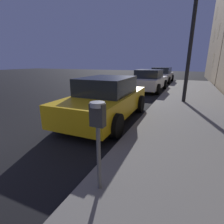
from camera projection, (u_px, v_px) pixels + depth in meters
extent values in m
cylinder|color=#59595B|center=(99.00, 159.00, 2.29)|extent=(0.06, 0.06, 0.96)
cube|color=#333333|center=(98.00, 115.00, 2.11)|extent=(0.19, 0.11, 0.30)
cylinder|color=#999EA5|center=(97.00, 104.00, 2.07)|extent=(0.19, 0.19, 0.06)
cube|color=black|center=(94.00, 112.00, 2.12)|extent=(0.01, 0.08, 0.11)
cube|color=gold|center=(106.00, 103.00, 5.68)|extent=(1.82, 4.19, 0.64)
cube|color=#1E2328|center=(107.00, 86.00, 5.57)|extent=(1.56, 2.02, 0.56)
cylinder|color=black|center=(101.00, 100.00, 7.21)|extent=(0.24, 0.67, 0.66)
cylinder|color=black|center=(140.00, 104.00, 6.56)|extent=(0.24, 0.67, 0.66)
cylinder|color=black|center=(62.00, 117.00, 4.94)|extent=(0.24, 0.67, 0.66)
cylinder|color=black|center=(116.00, 126.00, 4.30)|extent=(0.24, 0.67, 0.66)
cube|color=silver|center=(149.00, 82.00, 11.52)|extent=(1.89, 4.14, 0.64)
cube|color=#1E2328|center=(149.00, 74.00, 11.24)|extent=(1.60, 1.93, 0.56)
cylinder|color=black|center=(142.00, 83.00, 13.05)|extent=(0.24, 0.67, 0.66)
cylinder|color=black|center=(165.00, 84.00, 12.30)|extent=(0.24, 0.67, 0.66)
cylinder|color=black|center=(131.00, 87.00, 10.88)|extent=(0.24, 0.67, 0.66)
cylinder|color=black|center=(158.00, 89.00, 10.13)|extent=(0.24, 0.67, 0.66)
cube|color=#B7B7BF|center=(162.00, 76.00, 16.48)|extent=(1.85, 4.46, 0.64)
cube|color=#1E2328|center=(162.00, 70.00, 16.25)|extent=(1.60, 2.33, 0.56)
cylinder|color=black|center=(155.00, 77.00, 18.10)|extent=(0.23, 0.66, 0.66)
cylinder|color=black|center=(172.00, 78.00, 17.36)|extent=(0.23, 0.66, 0.66)
cylinder|color=black|center=(149.00, 80.00, 15.73)|extent=(0.23, 0.66, 0.66)
cylinder|color=black|center=(169.00, 80.00, 14.99)|extent=(0.23, 0.66, 0.66)
cylinder|color=black|center=(191.00, 42.00, 7.05)|extent=(0.16, 0.16, 5.17)
cube|color=#F2D17F|center=(217.00, 14.00, 18.40)|extent=(0.06, 0.90, 1.20)
cube|color=#F2D17F|center=(219.00, 31.00, 15.14)|extent=(0.06, 0.90, 1.20)
cube|color=#F2D17F|center=(214.00, 36.00, 18.05)|extent=(0.06, 0.90, 1.20)
cube|color=#F2D17F|center=(213.00, 60.00, 16.32)|extent=(0.06, 0.90, 1.20)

